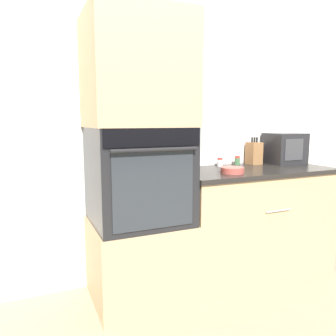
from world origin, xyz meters
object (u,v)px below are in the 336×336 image
(knife_block, at_px, (254,153))
(bowl, at_px, (232,170))
(condiment_jar_mid, at_px, (237,161))
(condiment_jar_near, at_px, (220,162))
(microwave, at_px, (285,148))
(wall_oven, at_px, (139,175))

(knife_block, relative_size, bowl, 1.38)
(bowl, xyz_separation_m, condiment_jar_mid, (0.29, 0.35, 0.02))
(condiment_jar_near, bearing_deg, microwave, -6.23)
(condiment_jar_near, relative_size, condiment_jar_mid, 0.90)
(microwave, xyz_separation_m, condiment_jar_mid, (-0.46, 0.07, -0.10))
(microwave, distance_m, condiment_jar_near, 0.65)
(bowl, height_order, condiment_jar_near, condiment_jar_near)
(microwave, relative_size, condiment_jar_mid, 4.00)
(bowl, relative_size, condiment_jar_near, 2.40)
(wall_oven, distance_m, knife_block, 1.18)
(bowl, distance_m, condiment_jar_mid, 0.46)
(wall_oven, height_order, condiment_jar_mid, wall_oven)
(microwave, xyz_separation_m, condiment_jar_near, (-0.64, 0.07, -0.10))
(knife_block, height_order, condiment_jar_near, knife_block)
(wall_oven, height_order, bowl, wall_oven)
(microwave, distance_m, condiment_jar_mid, 0.48)
(wall_oven, bearing_deg, bowl, -10.63)
(knife_block, distance_m, bowl, 0.59)
(condiment_jar_near, xyz_separation_m, condiment_jar_mid, (0.18, 0.00, 0.00))
(wall_oven, bearing_deg, condiment_jar_mid, 12.81)
(condiment_jar_near, distance_m, condiment_jar_mid, 0.18)
(microwave, bearing_deg, condiment_jar_mid, 171.17)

